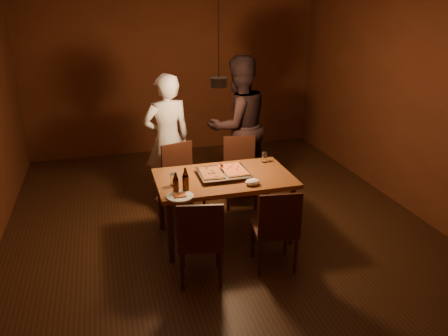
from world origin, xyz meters
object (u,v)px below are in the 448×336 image
object	(u,v)px
dining_table	(224,183)
beer_bottle_a	(176,183)
diner_white	(167,140)
pizza_tray	(223,174)
diner_dark	(238,126)
chair_far_left	(181,172)
chair_near_right	(277,223)
chair_near_left	(200,235)
chair_far_right	(240,164)
beer_bottle_b	(186,180)
pendant_lamp	(219,81)
plate_slice	(180,196)

from	to	relation	value
dining_table	beer_bottle_a	distance (m)	0.68
diner_white	pizza_tray	bearing A→B (deg)	101.11
diner_dark	diner_white	bearing A→B (deg)	-10.58
chair_far_left	chair_near_right	distance (m)	1.69
chair_near_left	beer_bottle_a	distance (m)	0.63
chair_far_right	beer_bottle_b	world-z (taller)	beer_bottle_b
beer_bottle_a	pendant_lamp	distance (m)	1.19
chair_far_right	beer_bottle_b	size ratio (longest dim) A/B	1.94
chair_far_left	diner_white	size ratio (longest dim) A/B	0.30
pizza_tray	pendant_lamp	distance (m)	1.01
diner_white	diner_dark	distance (m)	1.00
chair_near_right	pendant_lamp	distance (m)	1.62
dining_table	pizza_tray	bearing A→B (deg)	102.50
beer_bottle_b	chair_far_left	bearing A→B (deg)	82.75
chair_near_right	beer_bottle_b	distance (m)	1.01
pizza_tray	diner_dark	xyz separation A→B (m)	(0.55, 1.22, 0.18)
pizza_tray	chair_far_left	bearing A→B (deg)	120.32
beer_bottle_a	diner_white	xyz separation A→B (m)	(0.14, 1.44, -0.00)
pizza_tray	pendant_lamp	world-z (taller)	pendant_lamp
chair_far_left	chair_far_right	world-z (taller)	same
dining_table	beer_bottle_a	size ratio (longest dim) A/B	6.71
beer_bottle_a	chair_far_right	bearing A→B (deg)	47.30
chair_far_left	diner_dark	distance (m)	1.09
dining_table	chair_far_left	xyz separation A→B (m)	(-0.35, 0.76, -0.14)
chair_far_right	beer_bottle_b	bearing A→B (deg)	61.11
dining_table	diner_white	size ratio (longest dim) A/B	0.87
chair_far_right	plate_slice	distance (m)	1.61
beer_bottle_a	pendant_lamp	size ratio (longest dim) A/B	0.20
chair_near_left	beer_bottle_a	size ratio (longest dim) A/B	2.21
chair_far_right	beer_bottle_a	bearing A→B (deg)	58.48
dining_table	chair_far_left	world-z (taller)	chair_far_left
pendant_lamp	pizza_tray	bearing A→B (deg)	-92.03
chair_far_right	chair_near_left	world-z (taller)	same
chair_far_left	beer_bottle_a	size ratio (longest dim) A/B	2.32
pizza_tray	plate_slice	world-z (taller)	pizza_tray
chair_near_left	beer_bottle_a	xyz separation A→B (m)	(-0.13, 0.52, 0.32)
plate_slice	dining_table	bearing A→B (deg)	35.20
plate_slice	pendant_lamp	size ratio (longest dim) A/B	0.25
chair_far_left	chair_near_right	bearing A→B (deg)	97.46
chair_far_left	beer_bottle_b	distance (m)	1.10
diner_dark	chair_near_right	bearing A→B (deg)	68.25
chair_near_left	pendant_lamp	xyz separation A→B (m)	(0.46, 1.03, 1.22)
plate_slice	diner_white	distance (m)	1.56
pizza_tray	diner_white	xyz separation A→B (m)	(-0.44, 1.14, 0.09)
dining_table	beer_bottle_b	size ratio (longest dim) A/B	5.91
chair_near_right	chair_far_left	bearing A→B (deg)	120.61
chair_far_left	pendant_lamp	world-z (taller)	pendant_lamp
pizza_tray	beer_bottle_a	bearing A→B (deg)	-146.90
chair_near_right	pendant_lamp	world-z (taller)	pendant_lamp
chair_near_right	diner_white	world-z (taller)	diner_white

